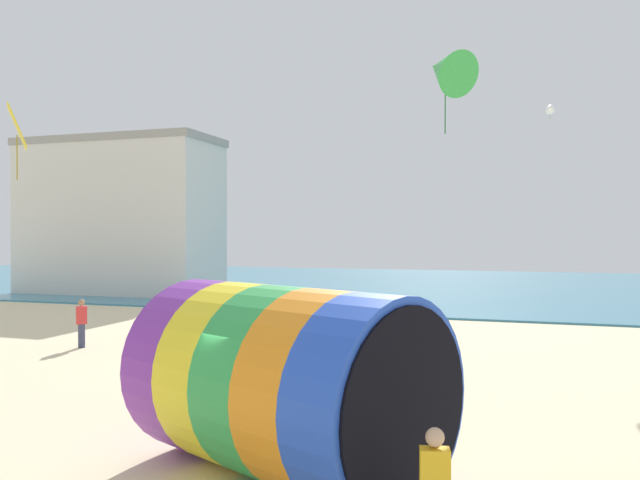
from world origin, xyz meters
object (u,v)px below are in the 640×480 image
Objects in this scene: kite_white_parafoil at (550,110)px; bystander_near_water at (82,323)px; giant_inflatable_tube at (285,381)px; kite_green_delta at (445,70)px; kite_yellow_diamond at (17,128)px.

kite_white_parafoil is 0.62× the size of bystander_near_water.
kite_green_delta reaches higher than giant_inflatable_tube.
giant_inflatable_tube reaches higher than bystander_near_water.
kite_yellow_diamond is (-9.11, 3.69, 5.33)m from giant_inflatable_tube.
bystander_near_water is (-13.17, 2.69, -7.31)m from kite_green_delta.
bystander_near_water is at bearing 168.46° from kite_green_delta.
kite_green_delta is at bearing -105.84° from kite_white_parafoil.
giant_inflatable_tube is at bearing -107.48° from kite_green_delta.
kite_green_delta reaches higher than kite_yellow_diamond.
kite_white_parafoil is (4.86, 16.47, 7.38)m from giant_inflatable_tube.
kite_white_parafoil reaches higher than kite_green_delta.
kite_white_parafoil is at bearing 25.28° from bystander_near_water.
giant_inflatable_tube is 2.48× the size of kite_green_delta.
giant_inflatable_tube is 2.92× the size of kite_yellow_diamond.
giant_inflatable_tube is at bearing -106.46° from kite_white_parafoil.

